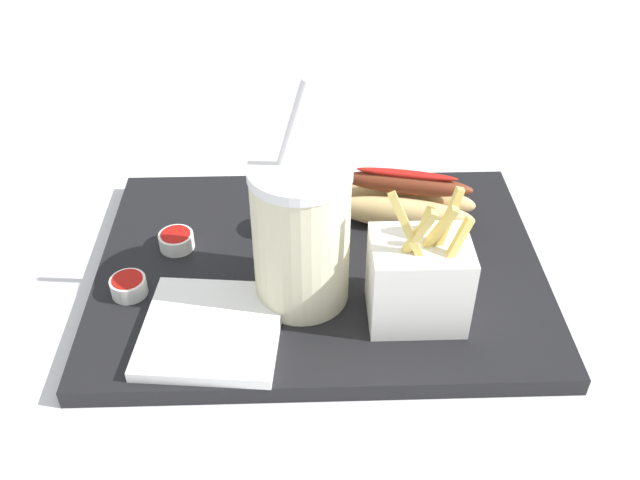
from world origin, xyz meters
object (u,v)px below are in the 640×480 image
(hot_dog_1, at_px, (404,201))
(ketchup_cup_1, at_px, (273,222))
(napkin_stack, at_px, (212,329))
(ketchup_cup_3, at_px, (176,240))
(soda_cup, at_px, (301,234))
(fries_basket, at_px, (418,279))
(ketchup_cup_2, at_px, (129,285))

(hot_dog_1, bearing_deg, ketchup_cup_1, 6.17)
(napkin_stack, bearing_deg, hot_dog_1, -139.31)
(hot_dog_1, distance_m, ketchup_cup_3, 0.26)
(soda_cup, relative_size, ketchup_cup_3, 6.32)
(fries_basket, relative_size, ketchup_cup_1, 3.83)
(fries_basket, height_order, napkin_stack, fries_basket)
(fries_basket, height_order, hot_dog_1, fries_basket)
(soda_cup, bearing_deg, ketchup_cup_3, -30.29)
(soda_cup, height_order, hot_dog_1, soda_cup)
(ketchup_cup_3, bearing_deg, soda_cup, 149.71)
(fries_basket, bearing_deg, napkin_stack, 5.96)
(hot_dog_1, xyz_separation_m, ketchup_cup_2, (0.29, 0.12, -0.02))
(hot_dog_1, bearing_deg, fries_basket, 87.09)
(hot_dog_1, distance_m, napkin_stack, 0.27)
(soda_cup, xyz_separation_m, napkin_stack, (0.09, 0.05, -0.07))
(ketchup_cup_3, height_order, napkin_stack, ketchup_cup_3)
(soda_cup, relative_size, napkin_stack, 1.86)
(soda_cup, relative_size, ketchup_cup_2, 6.61)
(ketchup_cup_2, bearing_deg, ketchup_cup_3, -117.57)
(ketchup_cup_2, xyz_separation_m, ketchup_cup_3, (-0.04, -0.07, -0.00))
(hot_dog_1, xyz_separation_m, napkin_stack, (0.20, 0.18, -0.02))
(ketchup_cup_2, height_order, napkin_stack, ketchup_cup_2)
(ketchup_cup_3, bearing_deg, napkin_stack, 110.59)
(fries_basket, distance_m, ketchup_cup_3, 0.27)
(ketchup_cup_3, distance_m, napkin_stack, 0.14)
(ketchup_cup_2, bearing_deg, napkin_stack, 146.05)
(hot_dog_1, height_order, ketchup_cup_2, hot_dog_1)
(soda_cup, distance_m, ketchup_cup_1, 0.13)
(fries_basket, xyz_separation_m, ketchup_cup_1, (0.14, -0.14, -0.03))
(soda_cup, bearing_deg, ketchup_cup_2, -2.03)
(fries_basket, xyz_separation_m, hot_dog_1, (-0.01, -0.16, -0.02))
(soda_cup, xyz_separation_m, fries_basket, (-0.11, 0.03, -0.03))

